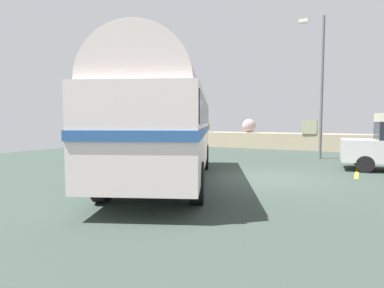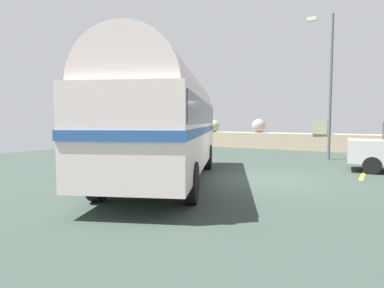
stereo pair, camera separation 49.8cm
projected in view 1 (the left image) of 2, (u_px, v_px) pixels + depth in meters
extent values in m
cube|color=#303C35|center=(267.00, 179.00, 10.30)|extent=(32.00, 26.00, 0.02)
cube|color=tan|center=(315.00, 142.00, 20.59)|extent=(31.36, 1.80, 1.10)
sphere|color=#AE8A8C|center=(160.00, 123.00, 26.36)|extent=(1.36, 1.36, 1.36)
sphere|color=#9B9F71|center=(204.00, 126.00, 24.05)|extent=(0.94, 0.94, 0.94)
sphere|color=gray|center=(249.00, 126.00, 23.02)|extent=(0.98, 0.98, 0.98)
cube|color=#969A79|center=(310.00, 127.00, 20.20)|extent=(0.88, 0.91, 0.88)
cube|color=yellow|center=(357.00, 170.00, 12.13)|extent=(0.12, 4.40, 0.01)
cylinder|color=black|center=(149.00, 157.00, 12.42)|extent=(0.65, 0.99, 0.96)
cylinder|color=black|center=(205.00, 157.00, 12.26)|extent=(0.65, 0.99, 0.96)
cylinder|color=black|center=(102.00, 181.00, 7.24)|extent=(0.65, 0.99, 0.96)
cylinder|color=black|center=(198.00, 183.00, 7.08)|extent=(0.65, 0.99, 0.96)
cube|color=silver|center=(167.00, 132.00, 9.67)|extent=(5.67, 8.64, 2.10)
cylinder|color=silver|center=(166.00, 97.00, 9.60)|extent=(5.35, 8.25, 2.20)
cube|color=#2A5593|center=(167.00, 130.00, 9.67)|extent=(5.75, 8.73, 0.20)
cube|color=black|center=(166.00, 113.00, 9.63)|extent=(5.57, 8.35, 0.64)
cube|color=silver|center=(181.00, 148.00, 13.98)|extent=(2.14, 1.09, 0.28)
cylinder|color=black|center=(365.00, 164.00, 11.42)|extent=(0.64, 0.26, 0.62)
cylinder|color=black|center=(361.00, 160.00, 12.83)|extent=(0.64, 0.26, 0.62)
cylinder|color=#5B5B60|center=(322.00, 89.00, 15.50)|extent=(0.14, 0.14, 7.05)
cube|color=beige|center=(304.00, 21.00, 15.75)|extent=(0.44, 0.24, 0.18)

